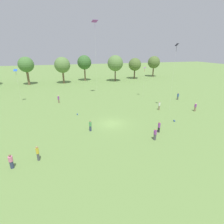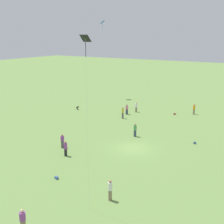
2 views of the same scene
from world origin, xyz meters
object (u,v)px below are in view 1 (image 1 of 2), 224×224
(person_7, at_px, (38,153))
(person_5, at_px, (11,161))
(kite_4, at_px, (176,50))
(person_2, at_px, (159,106))
(picnic_bag_2, at_px, (77,114))
(person_3, at_px, (178,96))
(person_6, at_px, (155,134))
(kite_0, at_px, (95,24))
(person_1, at_px, (195,107))
(person_10, at_px, (59,99))
(kite_2, at_px, (145,69))
(picnic_bag_1, at_px, (174,121))
(kite_3, at_px, (16,71))
(person_0, at_px, (90,126))
(person_9, at_px, (159,127))

(person_7, bearing_deg, person_5, 99.79)
(kite_4, bearing_deg, person_2, -64.04)
(picnic_bag_2, bearing_deg, person_7, -112.58)
(person_3, bearing_deg, person_7, -52.77)
(person_6, height_order, person_7, person_7)
(person_7, bearing_deg, person_6, -93.09)
(person_6, bearing_deg, person_3, -8.59)
(person_3, distance_m, person_6, 22.84)
(person_5, bearing_deg, kite_0, 107.34)
(person_1, bearing_deg, person_10, 43.38)
(kite_0, bearing_deg, person_3, -168.83)
(person_2, height_order, person_5, person_2)
(kite_4, bearing_deg, kite_2, -131.67)
(picnic_bag_1, bearing_deg, person_3, 52.76)
(kite_4, bearing_deg, picnic_bag_1, 19.25)
(person_5, xyz_separation_m, person_6, (17.77, 1.40, 0.00))
(person_5, relative_size, kite_4, 0.13)
(person_10, relative_size, kite_2, 0.23)
(person_5, relative_size, kite_3, 0.22)
(picnic_bag_2, bearing_deg, person_3, 9.02)
(kite_0, xyz_separation_m, picnic_bag_2, (-6.25, -12.24, -17.28))
(person_0, distance_m, person_7, 9.13)
(person_2, distance_m, person_5, 27.86)
(person_0, bearing_deg, kite_0, -133.09)
(person_0, height_order, picnic_bag_1, person_0)
(person_7, relative_size, kite_4, 0.14)
(person_2, height_order, person_9, person_2)
(person_6, distance_m, kite_3, 33.24)
(kite_0, bearing_deg, person_1, 170.72)
(person_2, bearing_deg, person_5, 140.89)
(picnic_bag_2, bearing_deg, kite_3, 135.70)
(kite_4, bearing_deg, kite_3, -70.46)
(person_10, bearing_deg, person_3, 114.82)
(picnic_bag_2, bearing_deg, person_9, -43.56)
(person_3, relative_size, picnic_bag_1, 4.22)
(person_9, distance_m, kite_2, 21.47)
(person_10, distance_m, kite_3, 10.93)
(person_2, bearing_deg, person_9, 173.92)
(person_2, distance_m, kite_2, 12.09)
(person_3, distance_m, picnic_bag_2, 25.44)
(person_1, xyz_separation_m, picnic_bag_2, (-23.34, 4.31, -0.72))
(person_2, bearing_deg, person_3, -32.34)
(person_9, distance_m, person_10, 24.91)
(person_5, xyz_separation_m, kite_4, (26.87, 11.91, 10.99))
(person_6, distance_m, person_10, 25.58)
(person_9, bearing_deg, person_2, -8.40)
(person_2, relative_size, kite_2, 0.23)
(person_3, distance_m, kite_2, 10.67)
(person_6, bearing_deg, person_0, 91.80)
(person_5, distance_m, kite_3, 26.91)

